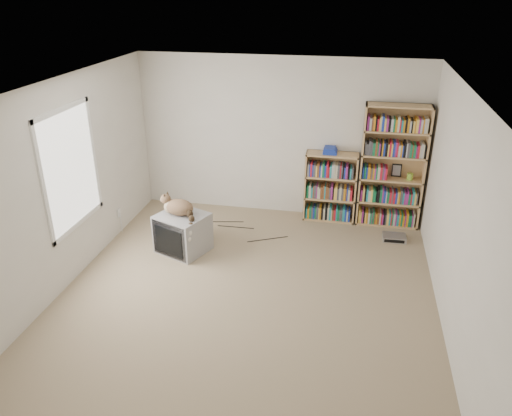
% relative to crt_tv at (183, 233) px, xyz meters
% --- Properties ---
extents(floor, '(4.50, 5.00, 0.01)m').
position_rel_crt_tv_xyz_m(floor, '(1.11, -0.91, -0.27)').
color(floor, tan).
rests_on(floor, ground).
extents(wall_back, '(4.50, 0.02, 2.50)m').
position_rel_crt_tv_xyz_m(wall_back, '(1.11, 1.59, 0.98)').
color(wall_back, silver).
rests_on(wall_back, floor).
extents(wall_front, '(4.50, 0.02, 2.50)m').
position_rel_crt_tv_xyz_m(wall_front, '(1.11, -3.41, 0.98)').
color(wall_front, silver).
rests_on(wall_front, floor).
extents(wall_left, '(0.02, 5.00, 2.50)m').
position_rel_crt_tv_xyz_m(wall_left, '(-1.14, -0.91, 0.98)').
color(wall_left, silver).
rests_on(wall_left, floor).
extents(wall_right, '(0.02, 5.00, 2.50)m').
position_rel_crt_tv_xyz_m(wall_right, '(3.36, -0.91, 0.98)').
color(wall_right, silver).
rests_on(wall_right, floor).
extents(ceiling, '(4.50, 5.00, 0.02)m').
position_rel_crt_tv_xyz_m(ceiling, '(1.11, -0.91, 2.23)').
color(ceiling, white).
rests_on(ceiling, wall_back).
extents(window, '(0.02, 1.22, 1.52)m').
position_rel_crt_tv_xyz_m(window, '(-1.13, -0.71, 1.13)').
color(window, white).
rests_on(window, wall_left).
extents(crt_tv, '(0.80, 0.77, 0.55)m').
position_rel_crt_tv_xyz_m(crt_tv, '(0.00, 0.00, 0.00)').
color(crt_tv, '#99999B').
rests_on(crt_tv, floor).
extents(cat, '(0.59, 0.52, 0.49)m').
position_rel_crt_tv_xyz_m(cat, '(-0.00, -0.04, 0.36)').
color(cat, '#322114').
rests_on(cat, crt_tv).
extents(bookcase_tall, '(0.94, 0.30, 1.88)m').
position_rel_crt_tv_xyz_m(bookcase_tall, '(2.84, 1.45, 0.62)').
color(bookcase_tall, tan).
rests_on(bookcase_tall, floor).
extents(bookcase_short, '(0.80, 0.30, 1.10)m').
position_rel_crt_tv_xyz_m(bookcase_short, '(1.94, 1.45, 0.23)').
color(bookcase_short, tan).
rests_on(bookcase_short, floor).
extents(book_stack, '(0.22, 0.28, 0.09)m').
position_rel_crt_tv_xyz_m(book_stack, '(1.90, 1.45, 0.87)').
color(book_stack, red).
rests_on(book_stack, bookcase_short).
extents(green_mug, '(0.09, 0.09, 0.10)m').
position_rel_crt_tv_xyz_m(green_mug, '(3.11, 1.43, 0.54)').
color(green_mug, '#87BF36').
rests_on(green_mug, bookcase_tall).
extents(framed_print, '(0.15, 0.05, 0.19)m').
position_rel_crt_tv_xyz_m(framed_print, '(2.92, 1.53, 0.59)').
color(framed_print, black).
rests_on(framed_print, bookcase_tall).
extents(dvd_player, '(0.34, 0.25, 0.08)m').
position_rel_crt_tv_xyz_m(dvd_player, '(2.94, 0.89, -0.24)').
color(dvd_player, '#A0A0A5').
rests_on(dvd_player, floor).
extents(wall_outlet, '(0.01, 0.08, 0.13)m').
position_rel_crt_tv_xyz_m(wall_outlet, '(-1.13, 0.34, 0.05)').
color(wall_outlet, silver).
rests_on(wall_outlet, wall_left).
extents(floor_cables, '(1.20, 0.70, 0.01)m').
position_rel_crt_tv_xyz_m(floor_cables, '(0.97, 0.79, -0.27)').
color(floor_cables, black).
rests_on(floor_cables, floor).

